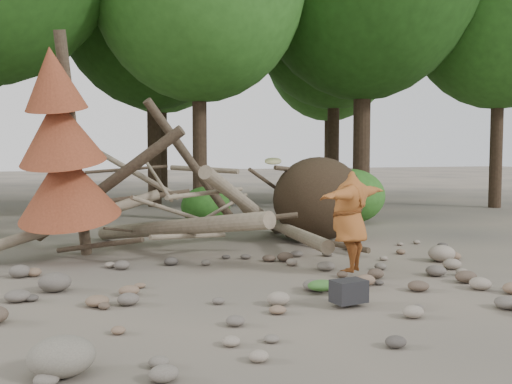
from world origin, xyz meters
name	(u,v)px	position (x,y,z in m)	size (l,w,h in m)	color
ground	(290,291)	(0.00, 0.00, 0.00)	(120.00, 120.00, 0.00)	#514C44
deadfall_pile	(297,202)	(2.02, 4.24, 0.95)	(8.55, 5.24, 3.30)	#332619
dead_conifer	(63,151)	(-3.12, 3.37, 2.11)	(2.06, 2.16, 4.35)	#4C3F30
bush_mid	(206,206)	(0.80, 7.80, 0.56)	(1.40, 1.40, 1.12)	#29631C
bush_right	(351,196)	(5.00, 7.00, 0.80)	(2.00, 2.00, 1.60)	#347524
frisbee_thrower	(350,221)	(1.37, 0.65, 0.93)	(2.51, 1.61, 1.94)	brown
backpack	(349,296)	(0.40, -1.05, 0.15)	(0.46, 0.30, 0.30)	black
cloth_green	(321,289)	(0.36, -0.31, 0.08)	(0.42, 0.35, 0.16)	#346428
cloth_orange	(349,286)	(0.88, -0.23, 0.06)	(0.35, 0.29, 0.13)	#BE5720
boulder_front_left	(62,356)	(-3.31, -2.24, 0.19)	(0.62, 0.56, 0.37)	slate
boulder_mid_right	(442,253)	(3.66, 1.15, 0.16)	(0.52, 0.47, 0.31)	gray
boulder_mid_left	(55,282)	(-3.33, 1.20, 0.14)	(0.48, 0.43, 0.29)	#5B544D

